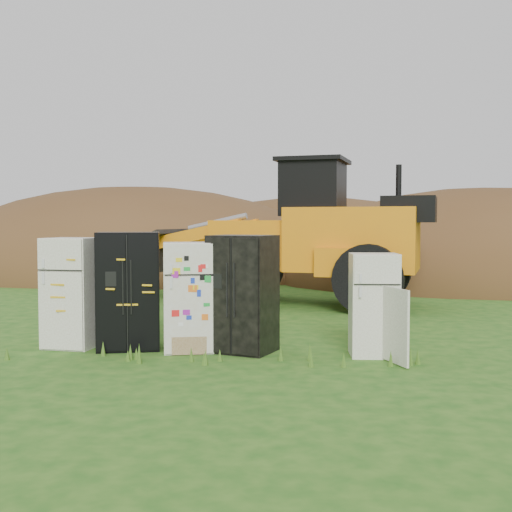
{
  "coord_description": "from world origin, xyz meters",
  "views": [
    {
      "loc": [
        2.0,
        -9.78,
        2.02
      ],
      "look_at": [
        0.27,
        2.0,
        1.39
      ],
      "focal_mm": 45.0,
      "sensor_mm": 36.0,
      "label": 1
    }
  ],
  "objects": [
    {
      "name": "ground",
      "position": [
        0.0,
        0.0,
        0.0
      ],
      "size": [
        120.0,
        120.0,
        0.0
      ],
      "primitive_type": "plane",
      "color": "#1E5215",
      "rests_on": "ground"
    },
    {
      "name": "fridge_leftmost",
      "position": [
        -2.44,
        0.01,
        0.89
      ],
      "size": [
        0.83,
        0.81,
        1.77
      ],
      "primitive_type": null,
      "rotation": [
        0.0,
        0.0,
        -0.07
      ],
      "color": "white",
      "rests_on": "ground"
    },
    {
      "name": "fridge_black_side",
      "position": [
        -1.5,
        0.01,
        0.93
      ],
      "size": [
        1.15,
        1.01,
        1.86
      ],
      "primitive_type": null,
      "rotation": [
        0.0,
        0.0,
        0.29
      ],
      "color": "black",
      "rests_on": "ground"
    },
    {
      "name": "fridge_sticker",
      "position": [
        -0.51,
        -0.02,
        0.85
      ],
      "size": [
        0.93,
        0.89,
        1.71
      ],
      "primitive_type": null,
      "rotation": [
        0.0,
        0.0,
        0.29
      ],
      "color": "silver",
      "rests_on": "ground"
    },
    {
      "name": "fridge_dark_mid",
      "position": [
        0.35,
        0.03,
        0.91
      ],
      "size": [
        1.11,
        0.99,
        1.82
      ],
      "primitive_type": null,
      "rotation": [
        0.0,
        0.0,
        -0.29
      ],
      "color": "black",
      "rests_on": "ground"
    },
    {
      "name": "fridge_open_door",
      "position": [
        2.36,
        0.02,
        0.78
      ],
      "size": [
        0.77,
        0.72,
        1.55
      ],
      "primitive_type": null,
      "rotation": [
        0.0,
        0.0,
        0.1
      ],
      "color": "white",
      "rests_on": "ground"
    },
    {
      "name": "wheel_loader",
      "position": [
        0.22,
        6.01,
        1.78
      ],
      "size": [
        7.72,
        4.06,
        3.56
      ],
      "primitive_type": null,
      "rotation": [
        0.0,
        0.0,
        -0.15
      ],
      "color": "orange",
      "rests_on": "ground"
    },
    {
      "name": "dirt_mound_right",
      "position": [
        6.39,
        12.58,
        0.0
      ],
      "size": [
        14.04,
        10.3,
        6.37
      ],
      "primitive_type": "ellipsoid",
      "color": "#4B3118",
      "rests_on": "ground"
    },
    {
      "name": "dirt_mound_left",
      "position": [
        -6.49,
        14.68,
        0.0
      ],
      "size": [
        16.72,
        12.54,
        6.87
      ],
      "primitive_type": "ellipsoid",
      "color": "#4B3118",
      "rests_on": "ground"
    },
    {
      "name": "dirt_mound_back",
      "position": [
        0.39,
        18.3,
        0.0
      ],
      "size": [
        16.21,
        10.81,
        6.23
      ],
      "primitive_type": "ellipsoid",
      "color": "#4B3118",
      "rests_on": "ground"
    }
  ]
}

